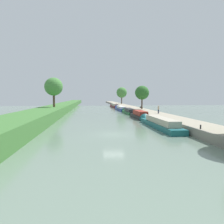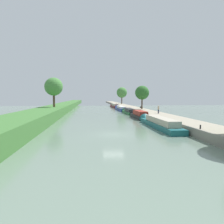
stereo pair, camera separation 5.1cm
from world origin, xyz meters
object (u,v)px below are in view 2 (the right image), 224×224
object	(u,v)px
narrowboat_teal	(158,123)
narrowboat_black	(139,115)
narrowboat_blue	(120,108)
person_walking	(158,109)
narrowboat_green	(129,111)
mooring_bollard_near	(200,127)
park_bench	(141,107)
narrowboat_maroon	(114,106)
mooring_bollard_far	(117,104)

from	to	relation	value
narrowboat_teal	narrowboat_black	world-z (taller)	narrowboat_black
narrowboat_blue	person_walking	world-z (taller)	person_walking
narrowboat_green	person_walking	xyz separation A→B (m)	(3.87, -13.30, 1.32)
narrowboat_green	mooring_bollard_near	xyz separation A→B (m)	(1.74, -34.29, 0.67)
narrowboat_teal	narrowboat_green	xyz separation A→B (m)	(0.14, 25.38, -0.06)
narrowboat_green	person_walking	bearing A→B (deg)	-73.79
narrowboat_black	park_bench	distance (m)	21.09
narrowboat_green	narrowboat_blue	size ratio (longest dim) A/B	0.74
narrowboat_blue	narrowboat_maroon	world-z (taller)	narrowboat_maroon
mooring_bollard_near	narrowboat_teal	bearing A→B (deg)	101.88
narrowboat_blue	mooring_bollard_far	xyz separation A→B (m)	(1.93, 25.35, 0.67)
narrowboat_blue	narrowboat_black	bearing A→B (deg)	-89.70
narrowboat_maroon	mooring_bollard_near	size ratio (longest dim) A/B	37.44
narrowboat_teal	narrowboat_blue	bearing A→B (deg)	90.08
narrowboat_teal	park_bench	xyz separation A→B (m)	(5.51, 33.41, 0.73)
narrowboat_black	narrowboat_teal	bearing A→B (deg)	-90.38
narrowboat_black	mooring_bollard_near	bearing A→B (deg)	-85.34
narrowboat_teal	park_bench	size ratio (longest dim) A/B	10.47
person_walking	narrowboat_blue	bearing A→B (deg)	98.39
narrowboat_green	park_bench	distance (m)	9.70
narrowboat_black	person_walking	world-z (taller)	person_walking
mooring_bollard_far	narrowboat_black	bearing A→B (deg)	-91.97
park_bench	mooring_bollard_near	bearing A→B (deg)	-94.91
narrowboat_green	mooring_bollard_far	distance (m)	39.60
mooring_bollard_near	park_bench	size ratio (longest dim) A/B	0.30
mooring_bollard_far	park_bench	world-z (taller)	park_bench
narrowboat_black	mooring_bollard_near	xyz separation A→B (m)	(1.79, -21.94, 0.59)
mooring_bollard_near	mooring_bollard_far	world-z (taller)	same
narrowboat_teal	narrowboat_blue	xyz separation A→B (m)	(-0.05, 39.59, -0.06)
person_walking	mooring_bollard_near	world-z (taller)	person_walking
mooring_bollard_near	park_bench	distance (m)	42.47
narrowboat_blue	narrowboat_maroon	distance (m)	17.84
narrowboat_black	narrowboat_blue	world-z (taller)	narrowboat_black
narrowboat_teal	park_bench	distance (m)	33.87
narrowboat_green	narrowboat_black	bearing A→B (deg)	-90.23
mooring_bollard_near	narrowboat_green	bearing A→B (deg)	92.90
narrowboat_maroon	park_bench	bearing A→B (deg)	-76.94
narrowboat_black	mooring_bollard_far	world-z (taller)	narrowboat_black
narrowboat_black	park_bench	size ratio (longest dim) A/B	7.09
narrowboat_teal	narrowboat_maroon	world-z (taller)	narrowboat_maroon
narrowboat_blue	person_walking	xyz separation A→B (m)	(4.06, -27.51, 1.31)
narrowboat_green	narrowboat_blue	world-z (taller)	narrowboat_green
narrowboat_teal	narrowboat_black	distance (m)	13.04
narrowboat_green	narrowboat_maroon	world-z (taller)	narrowboat_maroon
person_walking	mooring_bollard_far	distance (m)	52.90
narrowboat_maroon	mooring_bollard_far	distance (m)	7.78
narrowboat_teal	mooring_bollard_far	xyz separation A→B (m)	(1.87, 64.93, 0.61)
narrowboat_black	narrowboat_blue	xyz separation A→B (m)	(-0.14, 26.55, -0.08)
narrowboat_maroon	park_bench	xyz separation A→B (m)	(5.57, -24.01, 0.67)
narrowboat_maroon	person_walking	distance (m)	45.54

